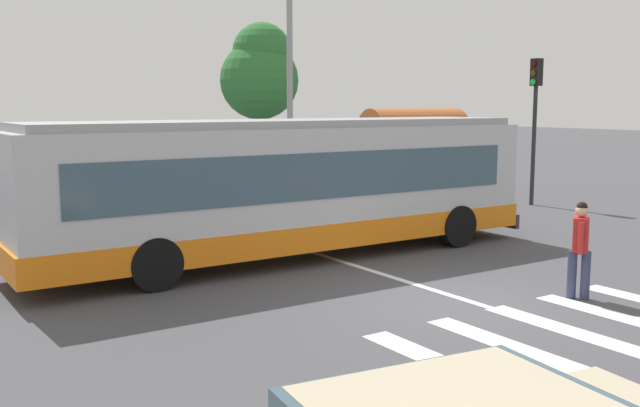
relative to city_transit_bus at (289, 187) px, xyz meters
name	(u,v)px	position (x,y,z in m)	size (l,w,h in m)	color
ground_plane	(452,303)	(0.38, -4.77, -1.59)	(160.00, 160.00, 0.00)	#47474C
city_transit_bus	(289,187)	(0.00, 0.00, 0.00)	(12.04, 2.68, 3.06)	black
pedestrian_crossing_street	(580,244)	(2.44, -5.78, -0.62)	(0.48, 0.45, 1.72)	#333856
parked_car_blue	(22,191)	(-3.65, 9.82, -0.82)	(1.98, 4.55, 1.35)	black
parked_car_silver	(103,186)	(-1.15, 9.82, -0.82)	(1.99, 4.56, 1.35)	black
parked_car_charcoal	(178,179)	(1.67, 10.35, -0.82)	(1.95, 4.54, 1.35)	black
parked_car_white	(253,176)	(4.40, 9.89, -0.82)	(1.92, 4.52, 1.35)	black
traffic_light_far_corner	(535,108)	(11.28, 2.72, 1.69)	(0.33, 0.32, 4.91)	#28282B
bus_stop_shelter	(414,131)	(9.57, 6.85, 0.83)	(4.24, 1.54, 3.25)	#28282B
twin_arm_street_lamp	(290,51)	(4.51, 7.38, 3.58)	(4.90, 0.32, 8.27)	#939399
background_tree_right	(260,72)	(7.94, 15.65, 3.26)	(3.58, 3.58, 7.09)	brown
crosswalk_painted_stripes	(577,333)	(0.78, -7.02, -1.58)	(5.55, 3.32, 0.01)	silver
lane_center_line	(393,277)	(0.71, -2.77, -1.59)	(0.16, 24.00, 0.01)	silver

